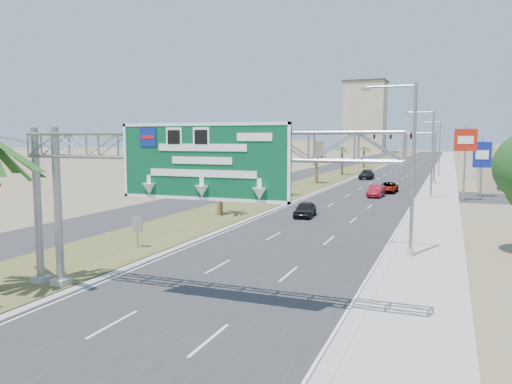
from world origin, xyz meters
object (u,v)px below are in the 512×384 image
(pole_sign_red_near, at_px, (466,144))
(pole_sign_blue, at_px, (482,156))
(signal_mast, at_px, (421,152))
(car_right_lane, at_px, (388,188))
(car_far, at_px, (367,175))
(car_left_lane, at_px, (305,210))
(pole_sign_red_far, at_px, (465,142))
(sign_gantry, at_px, (173,159))
(car_mid_lane, at_px, (376,191))

(pole_sign_red_near, distance_m, pole_sign_blue, 5.42)
(signal_mast, xyz_separation_m, car_right_lane, (-3.01, -14.80, -4.19))
(signal_mast, distance_m, car_far, 11.36)
(pole_sign_red_near, height_order, pole_sign_blue, pole_sign_red_near)
(car_right_lane, relative_size, car_far, 0.89)
(signal_mast, bearing_deg, car_left_lane, -101.20)
(car_left_lane, height_order, pole_sign_red_far, pole_sign_red_far)
(sign_gantry, xyz_separation_m, pole_sign_red_near, (11.96, 41.23, 0.26))
(car_far, distance_m, pole_sign_red_far, 19.06)
(car_mid_lane, height_order, pole_sign_blue, pole_sign_blue)
(sign_gantry, distance_m, car_right_lane, 47.66)
(car_left_lane, distance_m, pole_sign_red_far, 55.28)
(signal_mast, distance_m, pole_sign_blue, 17.74)
(car_mid_lane, xyz_separation_m, car_far, (-5.15, 25.85, 0.07))
(car_right_lane, bearing_deg, car_left_lane, -99.51)
(sign_gantry, xyz_separation_m, car_left_lane, (-1.23, 24.32, -5.39))
(signal_mast, relative_size, car_right_lane, 2.18)
(signal_mast, bearing_deg, pole_sign_red_near, -74.62)
(car_left_lane, distance_m, pole_sign_blue, 26.81)
(car_far, distance_m, pole_sign_blue, 27.65)
(pole_sign_red_far, bearing_deg, car_far, -147.84)
(pole_sign_blue, bearing_deg, pole_sign_red_near, -112.10)
(sign_gantry, bearing_deg, car_left_lane, 92.90)
(signal_mast, bearing_deg, pole_sign_red_far, 67.10)
(pole_sign_red_near, relative_size, pole_sign_blue, 1.21)
(sign_gantry, xyz_separation_m, car_mid_lane, (2.47, 41.94, -5.35))
(pole_sign_red_near, distance_m, pole_sign_red_far, 36.28)
(sign_gantry, bearing_deg, car_mid_lane, 86.63)
(pole_sign_red_far, bearing_deg, sign_gantry, -99.35)
(pole_sign_red_near, bearing_deg, car_far, 118.87)
(car_right_lane, distance_m, pole_sign_red_far, 32.22)
(car_mid_lane, distance_m, car_far, 26.36)
(car_mid_lane, height_order, pole_sign_red_far, pole_sign_red_far)
(signal_mast, distance_m, car_right_lane, 15.68)
(car_left_lane, bearing_deg, signal_mast, 74.46)
(car_left_lane, height_order, car_mid_lane, car_mid_lane)
(car_right_lane, height_order, pole_sign_blue, pole_sign_blue)
(car_mid_lane, xyz_separation_m, pole_sign_blue, (11.45, 4.11, 4.10))
(car_right_lane, xyz_separation_m, pole_sign_blue, (10.70, -1.19, 4.15))
(sign_gantry, bearing_deg, car_right_lane, 86.10)
(sign_gantry, bearing_deg, pole_sign_blue, 73.19)
(car_right_lane, bearing_deg, car_mid_lane, -96.59)
(car_far, bearing_deg, pole_sign_red_far, 31.28)
(sign_gantry, xyz_separation_m, pole_sign_red_far, (12.76, 77.50, 0.24))
(signal_mast, relative_size, car_left_lane, 2.62)
(signal_mast, height_order, pole_sign_red_near, pole_sign_red_near)
(car_far, height_order, pole_sign_blue, pole_sign_blue)
(signal_mast, xyz_separation_m, pole_sign_blue, (7.68, -16.00, -0.05))
(car_right_lane, bearing_deg, pole_sign_red_near, -33.03)
(car_mid_lane, distance_m, pole_sign_blue, 12.84)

